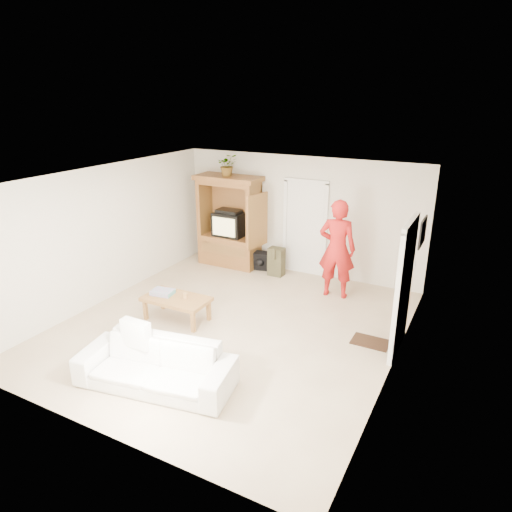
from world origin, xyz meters
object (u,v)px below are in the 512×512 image
(sofa, at_px, (156,365))
(coffee_table, at_px, (176,300))
(armoire, at_px, (230,227))
(man, at_px, (337,249))

(sofa, xyz_separation_m, coffee_table, (-0.93, 1.70, 0.06))
(armoire, height_order, sofa, armoire)
(man, bearing_deg, coffee_table, 39.57)
(man, height_order, coffee_table, man)
(armoire, distance_m, man, 2.81)
(armoire, distance_m, sofa, 4.87)
(sofa, distance_m, coffee_table, 1.94)
(sofa, bearing_deg, coffee_table, 108.60)
(man, relative_size, coffee_table, 1.67)
(coffee_table, bearing_deg, man, 46.22)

